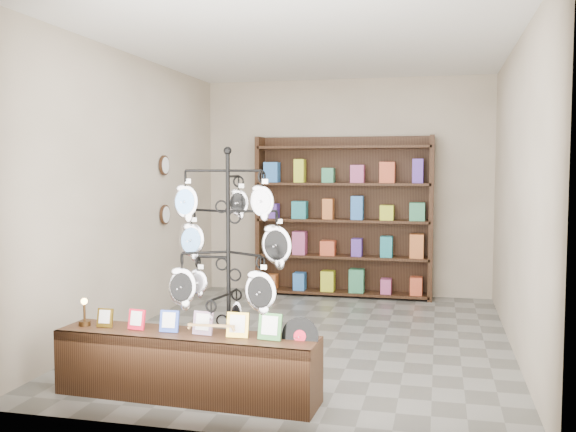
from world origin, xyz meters
name	(u,v)px	position (x,y,z in m)	size (l,w,h in m)	color
ground	(310,338)	(0.00, 0.00, 0.00)	(5.00, 5.00, 0.00)	slate
room_envelope	(311,160)	(0.00, 0.00, 1.85)	(5.00, 5.00, 5.00)	#C4B49E
display_tree	(228,252)	(-0.30, -1.75, 1.11)	(0.99, 0.81, 1.93)	black
front_shelf	(187,365)	(-0.58, -1.93, 0.26)	(2.07, 0.52, 0.73)	black
back_shelving	(343,222)	(0.00, 2.30, 1.03)	(2.42, 0.36, 2.20)	black
wall_clocks	(165,190)	(-1.97, 0.80, 1.50)	(0.03, 0.24, 0.84)	black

